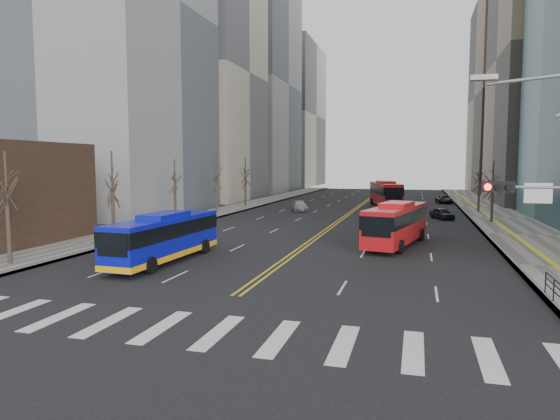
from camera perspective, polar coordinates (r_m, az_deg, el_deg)
name	(u,v)px	position (r m, az deg, el deg)	size (l,w,h in m)	color
ground	(190,329)	(19.89, -10.30, -13.28)	(220.00, 220.00, 0.00)	black
sidewalk_right	(499,218)	(62.95, 23.76, -0.83)	(7.00, 130.00, 0.15)	slate
sidewalk_left	(225,211)	(67.01, -6.36, -0.07)	(5.00, 130.00, 0.15)	slate
crosswalk	(189,329)	(19.88, -10.30, -13.27)	(26.70, 4.00, 0.01)	silver
centerline	(357,208)	(72.70, 8.82, 0.26)	(0.55, 100.00, 0.01)	gold
office_towers	(370,57)	(87.63, 10.20, 16.81)	(83.00, 134.00, 58.00)	gray
street_trees	(269,177)	(53.79, -1.29, 3.77)	(35.20, 47.20, 7.60)	black
blue_bus	(165,236)	(33.01, -13.05, -2.93)	(2.88, 10.89, 3.18)	#0C11BA
red_bus_near	(397,221)	(39.47, 13.17, -1.29)	(4.67, 10.85, 3.37)	red
red_bus_far	(386,192)	(75.24, 11.97, 1.99)	(5.61, 12.38, 3.80)	red
car_white	(153,232)	(42.13, -14.29, -2.44)	(1.60, 4.59, 1.51)	silver
car_dark_mid	(442,214)	(59.84, 18.02, -0.38)	(1.54, 3.83, 1.30)	black
car_silver	(300,206)	(67.12, 2.25, 0.46)	(1.84, 4.52, 1.31)	#A4A4A9
car_dark_far	(444,199)	(84.15, 18.23, 1.16)	(2.09, 4.53, 1.26)	black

